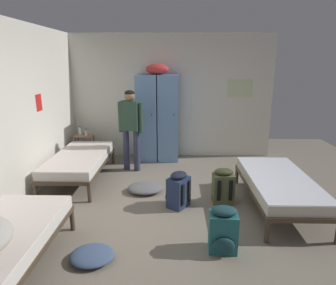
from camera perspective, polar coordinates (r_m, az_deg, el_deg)
name	(u,v)px	position (r m, az deg, el deg)	size (l,w,h in m)	color
ground_plane	(168,209)	(4.57, -0.08, -12.46)	(8.44, 8.44, 0.00)	gray
room_backdrop	(102,106)	(5.49, -12.41, 6.79)	(4.49, 5.33, 2.71)	silver
locker_bank	(158,116)	(6.52, -1.99, 5.00)	(0.90, 0.55, 2.07)	#6B93C6
shelf_unit	(85,145)	(6.84, -15.58, -0.42)	(0.38, 0.30, 0.57)	#99704C
bed_left_rear	(80,160)	(5.71, -16.46, -3.20)	(0.90, 1.90, 0.49)	#473828
bed_right	(279,184)	(4.74, 20.31, -7.35)	(0.90, 1.90, 0.49)	#473828
person_traveler	(131,123)	(5.86, -7.13, 3.67)	(0.49, 0.28, 1.59)	#2D334C
water_bottle	(80,131)	(6.81, -16.36, 2.16)	(0.07, 0.07, 0.20)	silver
lotion_bottle	(86,132)	(6.72, -15.28, 1.87)	(0.05, 0.05, 0.15)	beige
backpack_teal	(223,230)	(3.61, 10.44, -16.09)	(0.33, 0.35, 0.55)	#23666B
backpack_navy	(178,190)	(4.54, 1.90, -9.03)	(0.41, 0.40, 0.55)	navy
backpack_olive	(223,186)	(4.75, 10.41, -8.16)	(0.33, 0.35, 0.55)	#566038
clothes_pile_denim	(92,255)	(3.62, -14.23, -20.09)	(0.49, 0.44, 0.11)	#42567A
clothes_pile_grey	(145,188)	(5.10, -4.39, -8.62)	(0.59, 0.49, 0.13)	slate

